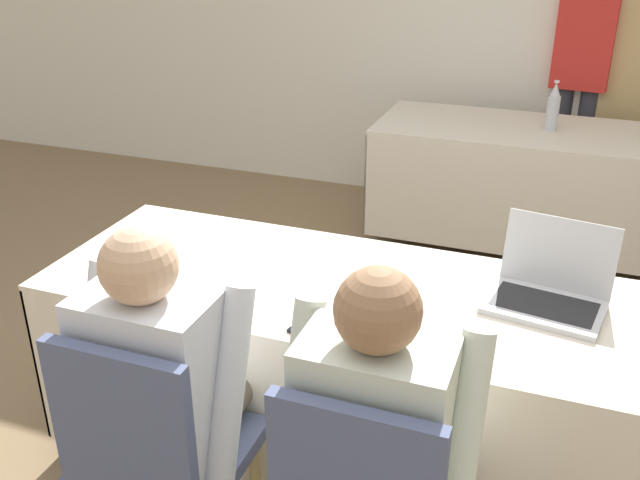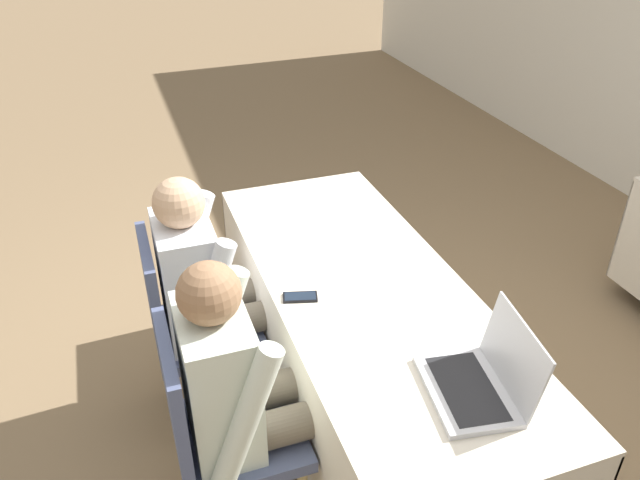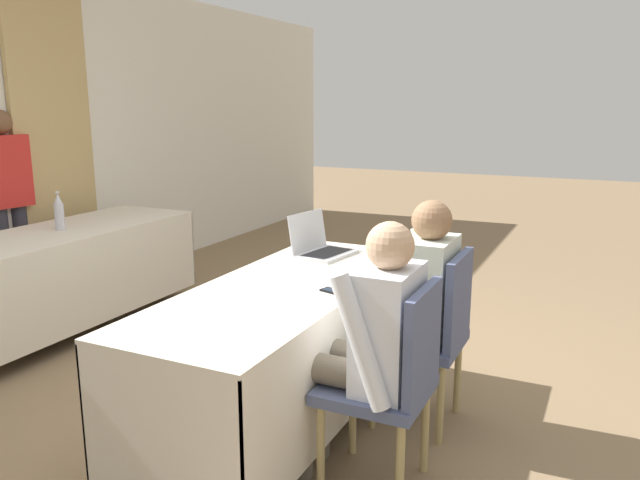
% 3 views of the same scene
% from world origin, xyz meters
% --- Properties ---
extents(ground_plane, '(24.00, 24.00, 0.00)m').
position_xyz_m(ground_plane, '(0.00, 0.00, 0.00)').
color(ground_plane, '#846B4C').
extents(wall_back, '(12.00, 0.06, 2.70)m').
position_xyz_m(wall_back, '(0.00, 2.82, 1.35)').
color(wall_back, silver).
rests_on(wall_back, ground_plane).
extents(conference_table_near, '(2.00, 0.76, 0.75)m').
position_xyz_m(conference_table_near, '(0.00, 0.00, 0.57)').
color(conference_table_near, beige).
rests_on(conference_table_near, ground_plane).
extents(conference_table_far, '(2.00, 0.76, 0.75)m').
position_xyz_m(conference_table_far, '(0.55, 2.11, 0.57)').
color(conference_table_far, beige).
rests_on(conference_table_far, ground_plane).
extents(laptop, '(0.39, 0.33, 0.25)m').
position_xyz_m(laptop, '(0.65, 0.11, 0.79)').
color(laptop, '#B7B7BC').
rests_on(laptop, conference_table_near).
extents(cell_phone, '(0.10, 0.14, 0.01)m').
position_xyz_m(cell_phone, '(-0.01, -0.28, 0.75)').
color(cell_phone, black).
rests_on(cell_phone, conference_table_near).
extents(paper_beside_laptop, '(0.32, 0.36, 0.00)m').
position_xyz_m(paper_beside_laptop, '(0.33, 0.09, 0.75)').
color(paper_beside_laptop, white).
rests_on(paper_beside_laptop, conference_table_near).
extents(water_bottle, '(0.07, 0.07, 0.28)m').
position_xyz_m(water_bottle, '(0.52, 2.12, 0.87)').
color(water_bottle, '#B7B7C1').
rests_on(water_bottle, conference_table_far).
extents(chair_near_left, '(0.44, 0.44, 0.92)m').
position_xyz_m(chair_near_left, '(-0.31, -0.68, 0.51)').
color(chair_near_left, tan).
rests_on(chair_near_left, ground_plane).
extents(person_checkered_shirt, '(0.50, 0.52, 1.18)m').
position_xyz_m(person_checkered_shirt, '(-0.31, -0.58, 0.67)').
color(person_checkered_shirt, '#665B4C').
rests_on(person_checkered_shirt, ground_plane).
extents(person_white_shirt, '(0.50, 0.52, 1.18)m').
position_xyz_m(person_white_shirt, '(0.31, -0.58, 0.67)').
color(person_white_shirt, '#665B4C').
rests_on(person_white_shirt, ground_plane).
extents(person_red_shirt, '(0.36, 0.24, 1.59)m').
position_xyz_m(person_red_shirt, '(0.63, 2.79, 0.91)').
color(person_red_shirt, '#33333D').
rests_on(person_red_shirt, ground_plane).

